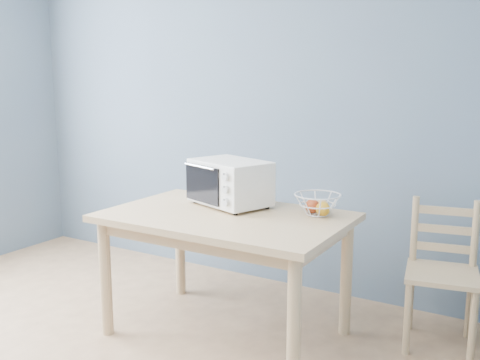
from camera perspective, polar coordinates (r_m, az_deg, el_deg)
The scene contains 4 objects.
dining_table at distance 3.16m, azimuth -1.53°, elevation -5.42°, with size 1.40×0.90×0.75m.
toaster_oven at distance 3.33m, azimuth -1.30°, elevation -0.16°, with size 0.57×0.47×0.29m.
fruit_basket at distance 3.13m, azimuth 8.35°, elevation -2.58°, with size 0.33×0.33×0.12m.
dining_chair at distance 3.34m, azimuth 20.73°, elevation -9.48°, with size 0.46×0.46×0.84m.
Camera 1 is at (2.13, -1.27, 1.51)m, focal length 40.00 mm.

